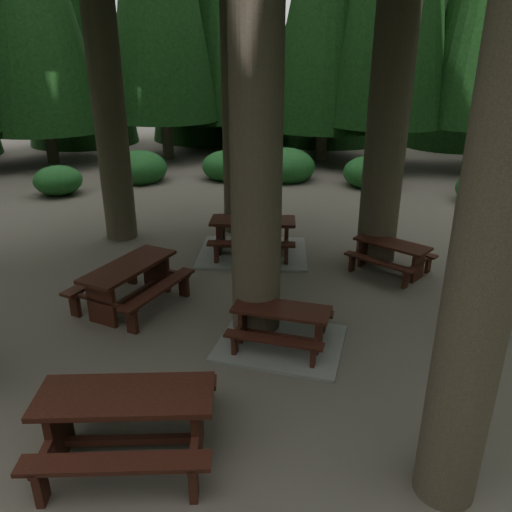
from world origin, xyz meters
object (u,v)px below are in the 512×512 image
(picnic_table_d, at_px, (391,252))
(picnic_table_e, at_px, (127,414))
(picnic_table_b, at_px, (130,279))
(picnic_table_a, at_px, (281,333))
(picnic_table_c, at_px, (253,241))

(picnic_table_d, height_order, picnic_table_e, picnic_table_e)
(picnic_table_d, distance_m, picnic_table_e, 7.14)
(picnic_table_b, bearing_deg, picnic_table_a, -89.77)
(picnic_table_a, xyz_separation_m, picnic_table_d, (1.42, 3.72, 0.24))
(picnic_table_a, relative_size, picnic_table_c, 0.69)
(picnic_table_b, xyz_separation_m, picnic_table_c, (1.29, 3.35, -0.26))
(picnic_table_a, bearing_deg, picnic_table_c, 112.77)
(picnic_table_e, bearing_deg, picnic_table_b, 100.70)
(picnic_table_d, bearing_deg, picnic_table_a, -87.90)
(picnic_table_c, xyz_separation_m, picnic_table_d, (3.27, -0.00, 0.15))
(picnic_table_d, bearing_deg, picnic_table_e, -86.84)
(picnic_table_b, height_order, picnic_table_d, picnic_table_b)
(picnic_table_a, distance_m, picnic_table_c, 4.15)
(picnic_table_c, relative_size, picnic_table_e, 1.22)
(picnic_table_b, distance_m, picnic_table_e, 3.98)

